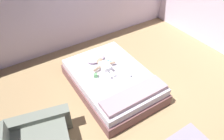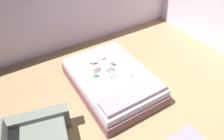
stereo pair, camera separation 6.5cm
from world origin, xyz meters
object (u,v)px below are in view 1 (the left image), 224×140
at_px(bed, 112,81).
at_px(toy_block, 96,75).
at_px(pillow, 95,59).
at_px(baby_bottle, 130,75).
at_px(baby, 104,66).
at_px(toothbrush, 110,61).

xyz_separation_m(bed, toy_block, (-0.33, 0.10, 0.24)).
bearing_deg(pillow, baby_bottle, -67.65).
bearing_deg(toy_block, baby_bottle, -29.97).
distance_m(pillow, baby, 0.36).
xyz_separation_m(baby, toothbrush, (0.23, 0.16, -0.06)).
bearing_deg(toothbrush, baby, -144.80).
bearing_deg(baby, baby_bottle, -56.02).
bearing_deg(toy_block, pillow, 61.53).
bearing_deg(toothbrush, toy_block, -150.85).
distance_m(pillow, baby_bottle, 0.89).
xyz_separation_m(toothbrush, toy_block, (-0.51, -0.28, 0.03)).
relative_size(baby, toy_block, 6.00).
xyz_separation_m(pillow, baby, (0.02, -0.36, 0.02)).
distance_m(bed, baby, 0.35).
height_order(bed, toy_block, toy_block).
bearing_deg(bed, toothbrush, 64.88).
bearing_deg(bed, pillow, 97.02).
relative_size(toy_block, baby_bottle, 1.05).
relative_size(baby, baby_bottle, 6.29).
height_order(pillow, baby_bottle, pillow).
height_order(toothbrush, toy_block, toy_block).
distance_m(toothbrush, baby_bottle, 0.64).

